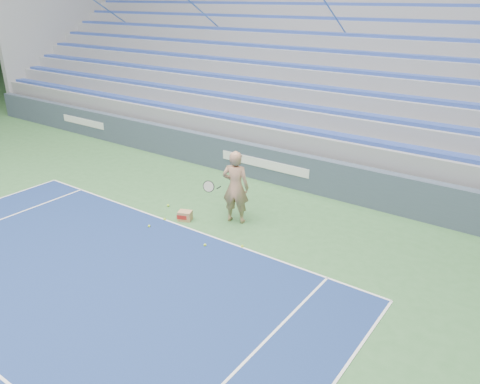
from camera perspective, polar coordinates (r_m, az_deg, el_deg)
name	(u,v)px	position (r m, az deg, el deg)	size (l,w,h in m)	color
sponsor_barrier	(266,164)	(14.83, 3.24, 3.44)	(30.00, 0.32, 1.10)	#3A4858
bleachers	(346,81)	(19.32, 12.83, 13.04)	(31.00, 9.15, 7.30)	gray
tennis_player	(235,187)	(11.90, -0.56, 0.60)	(1.01, 0.94, 1.93)	tan
ball_box	(185,216)	(12.38, -6.72, -2.89)	(0.41, 0.37, 0.26)	#AD8153
tennis_ball_0	(149,226)	(12.19, -11.02, -4.11)	(0.07, 0.07, 0.07)	#BFF031
tennis_ball_1	(242,246)	(11.05, 0.27, -6.63)	(0.07, 0.07, 0.07)	#BFF031
tennis_ball_2	(205,245)	(11.13, -4.29, -6.46)	(0.07, 0.07, 0.07)	#BFF031
tennis_ball_3	(165,219)	(12.48, -9.18, -3.28)	(0.07, 0.07, 0.07)	#BFF031
tennis_ball_4	(168,205)	(13.27, -8.75, -1.62)	(0.07, 0.07, 0.07)	#BFF031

